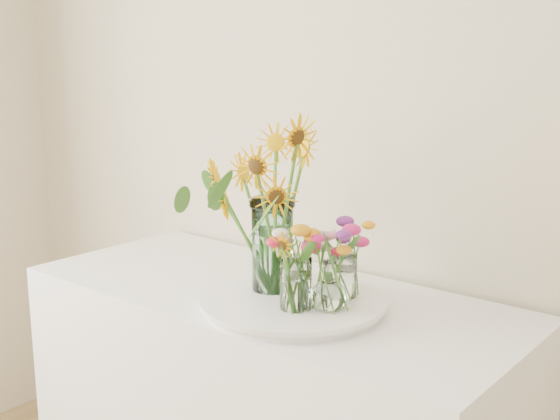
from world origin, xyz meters
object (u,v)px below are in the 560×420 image
at_px(small_vase_c, 343,276).
at_px(small_vase_b, 329,286).
at_px(small_vase_a, 296,284).
at_px(tray, 293,304).
at_px(mason_jar, 272,245).

bearing_deg(small_vase_c, small_vase_b, -76.29).
height_order(small_vase_b, small_vase_c, small_vase_b).
distance_m(small_vase_a, small_vase_c, 0.15).
height_order(tray, mason_jar, mason_jar).
relative_size(small_vase_a, small_vase_c, 1.13).
xyz_separation_m(tray, small_vase_b, (0.11, -0.01, 0.08)).
bearing_deg(small_vase_a, mason_jar, 150.90).
relative_size(tray, small_vase_a, 3.39).
xyz_separation_m(small_vase_b, small_vase_c, (-0.02, 0.10, -0.00)).
bearing_deg(small_vase_b, small_vase_c, 103.71).
bearing_deg(small_vase_c, tray, -136.17).
height_order(small_vase_a, small_vase_b, small_vase_a).
height_order(tray, small_vase_b, small_vase_b).
bearing_deg(mason_jar, small_vase_a, -29.10).
distance_m(tray, small_vase_b, 0.14).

